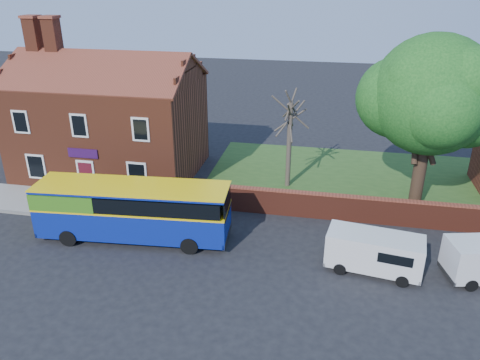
# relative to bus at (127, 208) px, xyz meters

# --- Properties ---
(ground) EXTENTS (120.00, 120.00, 0.00)m
(ground) POSITION_rel_bus_xyz_m (2.10, -2.80, -1.76)
(ground) COLOR black
(ground) RESTS_ON ground
(pavement) EXTENTS (18.00, 3.50, 0.12)m
(pavement) POSITION_rel_bus_xyz_m (-4.90, 2.95, -1.70)
(pavement) COLOR gray
(pavement) RESTS_ON ground
(kerb) EXTENTS (18.00, 0.15, 0.14)m
(kerb) POSITION_rel_bus_xyz_m (-4.90, 1.20, -1.69)
(kerb) COLOR slate
(kerb) RESTS_ON ground
(grass_strip) EXTENTS (26.00, 12.00, 0.04)m
(grass_strip) POSITION_rel_bus_xyz_m (15.10, 10.20, -1.74)
(grass_strip) COLOR #426B28
(grass_strip) RESTS_ON ground
(shop_building) EXTENTS (12.30, 8.13, 10.50)m
(shop_building) POSITION_rel_bus_xyz_m (-4.92, 8.70, 1.65)
(shop_building) COLOR brown
(shop_building) RESTS_ON ground
(boundary_wall) EXTENTS (22.00, 0.38, 1.60)m
(boundary_wall) POSITION_rel_bus_xyz_m (15.10, 4.20, -0.95)
(boundary_wall) COLOR maroon
(boundary_wall) RESTS_ON ground
(bus) EXTENTS (10.34, 3.34, 3.10)m
(bus) POSITION_rel_bus_xyz_m (0.00, 0.00, 0.00)
(bus) COLOR navy
(bus) RESTS_ON ground
(van_near) EXTENTS (4.66, 2.43, 1.95)m
(van_near) POSITION_rel_bus_xyz_m (12.76, -0.66, -0.67)
(van_near) COLOR silver
(van_near) RESTS_ON ground
(large_tree) EXTENTS (8.50, 6.73, 10.37)m
(large_tree) POSITION_rel_bus_xyz_m (15.73, 6.86, 5.03)
(large_tree) COLOR black
(large_tree) RESTS_ON ground
(bare_tree) EXTENTS (2.35, 2.79, 6.26)m
(bare_tree) POSITION_rel_bus_xyz_m (7.72, 8.36, 1.45)
(bare_tree) COLOR #4C4238
(bare_tree) RESTS_ON ground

